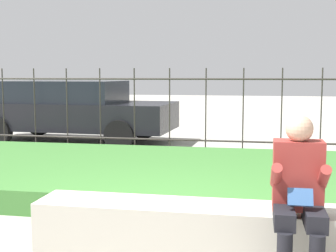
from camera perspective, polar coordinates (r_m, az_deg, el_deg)
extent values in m
plane|color=#A8A399|center=(4.28, -2.51, -14.91)|extent=(60.00, 60.00, 0.00)
cube|color=#B7B2A3|center=(4.14, 2.59, -12.42)|extent=(2.68, 0.51, 0.44)
cube|color=gray|center=(4.20, 2.58, -14.74)|extent=(2.57, 0.47, 0.08)
cube|color=black|center=(3.65, 13.93, -10.57)|extent=(0.15, 0.42, 0.13)
cube|color=black|center=(3.67, 17.42, -10.59)|extent=(0.15, 0.42, 0.13)
cube|color=maroon|center=(3.80, 15.54, -5.76)|extent=(0.38, 0.24, 0.54)
sphere|color=tan|center=(3.72, 15.73, -0.32)|extent=(0.21, 0.21, 0.21)
cylinder|color=maroon|center=(3.62, 13.04, -5.94)|extent=(0.08, 0.29, 0.24)
cylinder|color=maroon|center=(3.65, 18.44, -6.00)|extent=(0.08, 0.29, 0.24)
cube|color=#335689|center=(3.57, 15.82, -8.36)|extent=(0.18, 0.09, 0.13)
cube|color=#3D7533|center=(6.52, 2.45, -6.13)|extent=(10.75, 3.45, 0.28)
cylinder|color=#332D28|center=(8.62, 4.60, -1.79)|extent=(8.75, 0.03, 0.03)
cylinder|color=#332D28|center=(8.54, 4.66, 5.73)|extent=(8.75, 0.03, 0.03)
cylinder|color=#332D28|center=(9.86, -19.42, 1.80)|extent=(0.02, 0.02, 1.66)
cylinder|color=#332D28|center=(9.54, -15.92, 1.78)|extent=(0.02, 0.02, 1.66)
cylinder|color=#332D28|center=(9.25, -12.20, 1.75)|extent=(0.02, 0.02, 1.66)
cylinder|color=#332D28|center=(9.01, -8.25, 1.70)|extent=(0.02, 0.02, 1.66)
cylinder|color=#332D28|center=(8.81, -4.11, 1.65)|extent=(0.02, 0.02, 1.66)
cylinder|color=#332D28|center=(8.66, 0.19, 1.59)|extent=(0.02, 0.02, 1.66)
cylinder|color=#332D28|center=(8.57, 4.63, 1.51)|extent=(0.02, 0.02, 1.66)
cylinder|color=#332D28|center=(8.52, 9.13, 1.42)|extent=(0.02, 0.02, 1.66)
cylinder|color=#332D28|center=(8.52, 13.66, 1.33)|extent=(0.02, 0.02, 1.66)
cylinder|color=#332D28|center=(8.58, 18.15, 1.22)|extent=(0.02, 0.02, 1.66)
cube|color=black|center=(10.89, -11.34, 1.29)|extent=(4.59, 2.03, 0.60)
cube|color=black|center=(10.93, -12.26, 4.13)|extent=(2.55, 1.72, 0.48)
cylinder|color=black|center=(9.57, -5.93, -1.11)|extent=(0.63, 0.23, 0.62)
cylinder|color=black|center=(11.27, -2.91, 0.04)|extent=(0.63, 0.23, 0.62)
cylinder|color=black|center=(12.34, -15.46, 0.37)|extent=(0.63, 0.23, 0.62)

